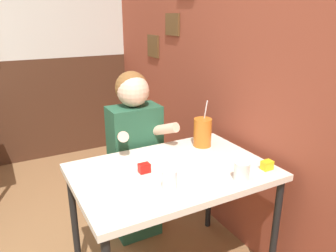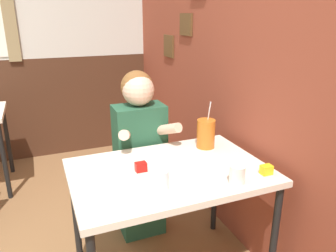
% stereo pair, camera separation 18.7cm
% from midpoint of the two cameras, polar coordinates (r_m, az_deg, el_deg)
% --- Properties ---
extents(brick_wall_right, '(0.08, 4.59, 2.70)m').
position_cam_midpoint_polar(brick_wall_right, '(2.75, 0.72, 14.90)').
color(brick_wall_right, brown).
rests_on(brick_wall_right, ground_plane).
extents(main_table, '(1.07, 0.73, 0.74)m').
position_cam_midpoint_polar(main_table, '(1.84, -2.17, -9.51)').
color(main_table, beige).
rests_on(main_table, ground_plane).
extents(person_seated, '(0.42, 0.41, 1.20)m').
position_cam_midpoint_polar(person_seated, '(2.26, -8.09, -4.82)').
color(person_seated, '#235138').
rests_on(person_seated, ground_plane).
extents(cocktail_pitcher, '(0.11, 0.11, 0.30)m').
position_cam_midpoint_polar(cocktail_pitcher, '(2.08, 3.49, -1.16)').
color(cocktail_pitcher, '#C6661E').
rests_on(cocktail_pitcher, main_table).
extents(glass_near_pitcher, '(0.07, 0.07, 0.10)m').
position_cam_midpoint_polar(glass_near_pitcher, '(1.59, -3.14, -9.45)').
color(glass_near_pitcher, silver).
rests_on(glass_near_pitcher, main_table).
extents(glass_center, '(0.08, 0.08, 0.09)m').
position_cam_midpoint_polar(glass_center, '(1.70, 9.65, -7.85)').
color(glass_center, silver).
rests_on(glass_center, main_table).
extents(condiment_ketchup, '(0.06, 0.04, 0.05)m').
position_cam_midpoint_polar(condiment_ketchup, '(1.77, -7.20, -7.36)').
color(condiment_ketchup, '#B7140F').
rests_on(condiment_ketchup, main_table).
extents(condiment_mustard, '(0.06, 0.04, 0.05)m').
position_cam_midpoint_polar(condiment_mustard, '(1.85, 14.11, -6.70)').
color(condiment_mustard, yellow).
rests_on(condiment_mustard, main_table).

